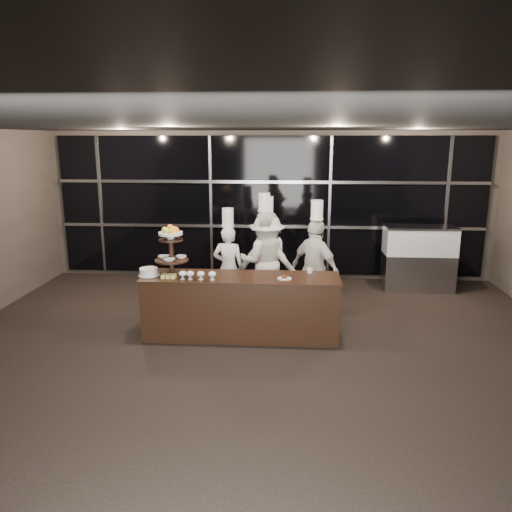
# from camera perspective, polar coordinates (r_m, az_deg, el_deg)

# --- Properties ---
(room) EXTENTS (10.00, 10.00, 10.00)m
(room) POSITION_cam_1_polar(r_m,az_deg,el_deg) (5.31, -0.52, -1.44)
(room) COLOR black
(room) RESTS_ON ground
(window_wall) EXTENTS (8.60, 0.10, 2.80)m
(window_wall) POSITION_cam_1_polar(r_m,az_deg,el_deg) (10.16, 1.59, 5.69)
(window_wall) COLOR black
(window_wall) RESTS_ON ground
(buffet_counter) EXTENTS (2.84, 0.74, 0.92)m
(buffet_counter) POSITION_cam_1_polar(r_m,az_deg,el_deg) (7.31, -1.73, -5.75)
(buffet_counter) COLOR black
(buffet_counter) RESTS_ON ground
(display_stand) EXTENTS (0.48, 0.48, 0.74)m
(display_stand) POSITION_cam_1_polar(r_m,az_deg,el_deg) (7.24, -9.69, 1.06)
(display_stand) COLOR black
(display_stand) RESTS_ON buffet_counter
(compotes) EXTENTS (0.53, 0.11, 0.12)m
(compotes) POSITION_cam_1_polar(r_m,az_deg,el_deg) (7.03, -6.83, -2.05)
(compotes) COLOR silver
(compotes) RESTS_ON buffet_counter
(layer_cake) EXTENTS (0.30, 0.30, 0.11)m
(layer_cake) POSITION_cam_1_polar(r_m,az_deg,el_deg) (7.36, -12.16, -1.78)
(layer_cake) COLOR white
(layer_cake) RESTS_ON buffet_counter
(pastry_squares) EXTENTS (0.20, 0.13, 0.05)m
(pastry_squares) POSITION_cam_1_polar(r_m,az_deg,el_deg) (7.18, -9.95, -2.28)
(pastry_squares) COLOR #EADA72
(pastry_squares) RESTS_ON buffet_counter
(small_plate) EXTENTS (0.20, 0.20, 0.05)m
(small_plate) POSITION_cam_1_polar(r_m,az_deg,el_deg) (7.04, 3.27, -2.51)
(small_plate) COLOR white
(small_plate) RESTS_ON buffet_counter
(chef_cup) EXTENTS (0.08, 0.08, 0.07)m
(chef_cup) POSITION_cam_1_polar(r_m,az_deg,el_deg) (7.38, 6.18, -1.66)
(chef_cup) COLOR white
(chef_cup) RESTS_ON buffet_counter
(display_case) EXTENTS (1.33, 0.58, 1.24)m
(display_case) POSITION_cam_1_polar(r_m,az_deg,el_deg) (9.98, 18.10, 0.13)
(display_case) COLOR #A5A5AA
(display_case) RESTS_ON ground
(chef_a) EXTENTS (0.56, 0.41, 1.74)m
(chef_a) POSITION_cam_1_polar(r_m,az_deg,el_deg) (8.38, -3.16, -1.17)
(chef_a) COLOR silver
(chef_a) RESTS_ON ground
(chef_b) EXTENTS (0.88, 0.72, 2.00)m
(chef_b) POSITION_cam_1_polar(r_m,az_deg,el_deg) (8.32, 0.91, -0.53)
(chef_b) COLOR silver
(chef_b) RESTS_ON ground
(chef_c) EXTENTS (1.10, 0.69, 1.93)m
(chef_c) POSITION_cam_1_polar(r_m,az_deg,el_deg) (8.36, 1.28, -0.70)
(chef_c) COLOR silver
(chef_c) RESTS_ON ground
(chef_d) EXTENTS (0.95, 0.95, 1.92)m
(chef_d) POSITION_cam_1_polar(r_m,az_deg,el_deg) (8.03, 6.79, -1.38)
(chef_d) COLOR silver
(chef_d) RESTS_ON ground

